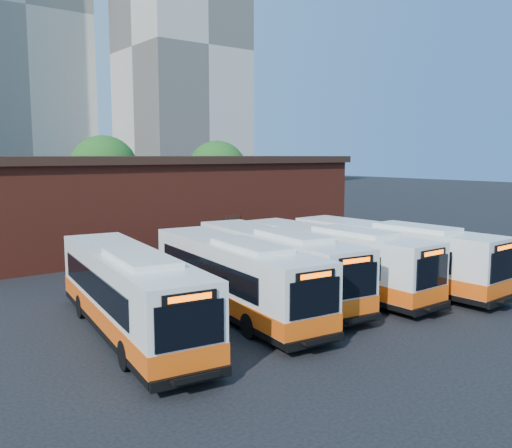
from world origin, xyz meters
TOP-DOWN VIEW (x-y plane):
  - ground at (0.00, 0.00)m, footprint 220.00×220.00m
  - bus_farwest at (-10.07, 1.72)m, footprint 3.91×11.84m
  - bus_west at (-5.46, 1.72)m, footprint 3.59×11.58m
  - bus_midwest at (-2.59, 2.55)m, footprint 3.86×11.76m
  - bus_mideast at (0.28, 1.81)m, footprint 2.47×11.57m
  - bus_east at (3.39, 0.75)m, footprint 2.83×11.79m
  - transit_worker at (1.19, -1.45)m, footprint 0.59×0.78m
  - depot_building at (0.00, 20.00)m, footprint 28.60×12.60m
  - tree_mid at (2.00, 34.00)m, footprint 6.56×6.56m
  - tree_east at (13.00, 31.00)m, footprint 6.24×6.24m
  - tower_center at (7.00, 86.00)m, footprint 22.00×20.00m
  - tower_right at (30.00, 68.00)m, footprint 18.00×18.00m

SIDE VIEW (x-z plane):
  - ground at x=0.00m, z-range 0.00..0.00m
  - transit_worker at x=1.19m, z-range 0.00..1.93m
  - bus_west at x=-5.46m, z-range -0.14..2.97m
  - bus_mideast at x=0.28m, z-range -0.14..3.00m
  - bus_midwest at x=-2.59m, z-range -0.15..3.01m
  - bus_farwest at x=-10.07m, z-range -0.15..3.03m
  - bus_east at x=3.39m, z-range -0.15..3.04m
  - depot_building at x=0.00m, z-range 0.06..6.46m
  - tree_east at x=13.00m, z-range 0.85..8.81m
  - tree_mid at x=2.00m, z-range 0.90..9.26m
  - tower_right at x=30.00m, z-range -0.26..48.94m
  - tower_center at x=7.00m, z-range -0.26..60.94m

